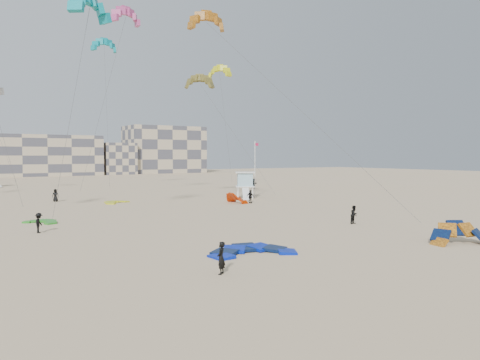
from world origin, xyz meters
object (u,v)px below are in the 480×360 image
kite_ground_orange (461,244)px  kitesurfer_main (221,258)px  kite_ground_blue (252,254)px  lifeguard_tower_near (245,185)px

kite_ground_orange → kitesurfer_main: size_ratio=2.39×
kite_ground_blue → kitesurfer_main: (-4.09, -3.31, 0.83)m
lifeguard_tower_near → kite_ground_blue: bearing=-92.6°
kitesurfer_main → lifeguard_tower_near: bearing=-167.3°
lifeguard_tower_near → kitesurfer_main: bearing=-94.9°
kite_ground_orange → lifeguard_tower_near: lifeguard_tower_near is taller
kite_ground_blue → kite_ground_orange: kite_ground_orange is taller
kite_ground_blue → kitesurfer_main: kitesurfer_main is taller
kite_ground_blue → kitesurfer_main: bearing=-128.4°
kite_ground_blue → kitesurfer_main: 5.32m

